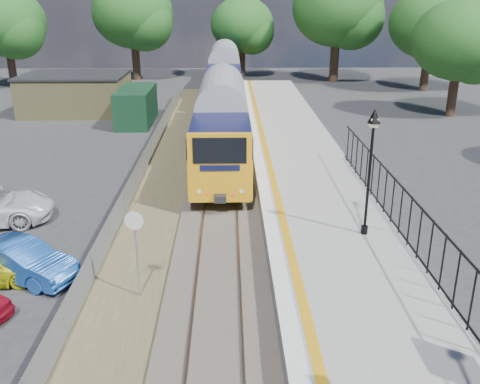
{
  "coord_description": "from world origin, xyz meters",
  "views": [
    {
      "loc": [
        0.39,
        -11.66,
        9.09
      ],
      "look_at": [
        0.8,
        7.48,
        2.0
      ],
      "focal_mm": 40.0,
      "sensor_mm": 36.0,
      "label": 1
    }
  ],
  "objects_px": {
    "speed_sign": "(135,239)",
    "victorian_lamp_north": "(372,143)",
    "train": "(224,87)",
    "car_blue": "(20,261)"
  },
  "relations": [
    {
      "from": "speed_sign",
      "to": "victorian_lamp_north",
      "type": "bearing_deg",
      "value": 30.46
    },
    {
      "from": "victorian_lamp_north",
      "to": "train",
      "type": "height_order",
      "value": "victorian_lamp_north"
    },
    {
      "from": "train",
      "to": "speed_sign",
      "type": "bearing_deg",
      "value": -95.32
    },
    {
      "from": "victorian_lamp_north",
      "to": "speed_sign",
      "type": "distance_m",
      "value": 8.57
    },
    {
      "from": "victorian_lamp_north",
      "to": "car_blue",
      "type": "relative_size",
      "value": 1.13
    },
    {
      "from": "speed_sign",
      "to": "car_blue",
      "type": "distance_m",
      "value": 4.59
    },
    {
      "from": "victorian_lamp_north",
      "to": "speed_sign",
      "type": "xyz_separation_m",
      "value": [
        -7.8,
        -2.76,
        -2.26
      ]
    },
    {
      "from": "train",
      "to": "car_blue",
      "type": "height_order",
      "value": "train"
    },
    {
      "from": "train",
      "to": "car_blue",
      "type": "bearing_deg",
      "value": -104.64
    },
    {
      "from": "speed_sign",
      "to": "train",
      "type": "bearing_deg",
      "value": 95.69
    }
  ]
}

